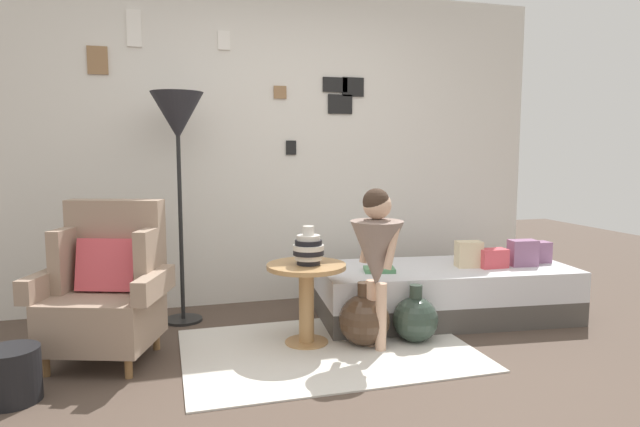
{
  "coord_description": "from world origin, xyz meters",
  "views": [
    {
      "loc": [
        -0.88,
        -2.62,
        1.28
      ],
      "look_at": [
        0.15,
        0.95,
        0.85
      ],
      "focal_mm": 30.75,
      "sensor_mm": 36.0,
      "label": 1
    }
  ],
  "objects_px": {
    "armchair": "(107,288)",
    "demijohn_near": "(364,320)",
    "book_on_daybed": "(379,270)",
    "demijohn_far": "(415,319)",
    "vase_striped": "(308,249)",
    "person_child": "(377,248)",
    "magazine_basket": "(12,375)",
    "floor_lamp": "(178,125)",
    "daybed": "(444,292)",
    "side_table": "(306,288)"
  },
  "relations": [
    {
      "from": "vase_striped",
      "to": "demijohn_near",
      "type": "xyz_separation_m",
      "value": [
        0.35,
        -0.11,
        -0.47
      ]
    },
    {
      "from": "armchair",
      "to": "vase_striped",
      "type": "xyz_separation_m",
      "value": [
        1.25,
        -0.12,
        0.2
      ]
    },
    {
      "from": "armchair",
      "to": "daybed",
      "type": "height_order",
      "value": "armchair"
    },
    {
      "from": "vase_striped",
      "to": "side_table",
      "type": "bearing_deg",
      "value": 126.56
    },
    {
      "from": "armchair",
      "to": "side_table",
      "type": "relative_size",
      "value": 1.79
    },
    {
      "from": "armchair",
      "to": "demijohn_near",
      "type": "bearing_deg",
      "value": -8.26
    },
    {
      "from": "side_table",
      "to": "magazine_basket",
      "type": "height_order",
      "value": "side_table"
    },
    {
      "from": "floor_lamp",
      "to": "person_child",
      "type": "height_order",
      "value": "floor_lamp"
    },
    {
      "from": "armchair",
      "to": "side_table",
      "type": "bearing_deg",
      "value": -4.92
    },
    {
      "from": "daybed",
      "to": "demijohn_near",
      "type": "relative_size",
      "value": 4.67
    },
    {
      "from": "floor_lamp",
      "to": "demijohn_far",
      "type": "distance_m",
      "value": 2.16
    },
    {
      "from": "vase_striped",
      "to": "daybed",
      "type": "bearing_deg",
      "value": 13.99
    },
    {
      "from": "person_child",
      "to": "magazine_basket",
      "type": "relative_size",
      "value": 3.73
    },
    {
      "from": "book_on_daybed",
      "to": "demijohn_near",
      "type": "distance_m",
      "value": 0.5
    },
    {
      "from": "floor_lamp",
      "to": "book_on_daybed",
      "type": "bearing_deg",
      "value": -19.69
    },
    {
      "from": "side_table",
      "to": "person_child",
      "type": "relative_size",
      "value": 0.52
    },
    {
      "from": "side_table",
      "to": "demijohn_near",
      "type": "relative_size",
      "value": 1.28
    },
    {
      "from": "side_table",
      "to": "vase_striped",
      "type": "height_order",
      "value": "vase_striped"
    },
    {
      "from": "floor_lamp",
      "to": "demijohn_far",
      "type": "relative_size",
      "value": 4.36
    },
    {
      "from": "daybed",
      "to": "side_table",
      "type": "height_order",
      "value": "side_table"
    },
    {
      "from": "daybed",
      "to": "book_on_daybed",
      "type": "bearing_deg",
      "value": -176.54
    },
    {
      "from": "daybed",
      "to": "vase_striped",
      "type": "xyz_separation_m",
      "value": [
        -1.15,
        -0.29,
        0.44
      ]
    },
    {
      "from": "magazine_basket",
      "to": "armchair",
      "type": "bearing_deg",
      "value": 49.68
    },
    {
      "from": "floor_lamp",
      "to": "person_child",
      "type": "bearing_deg",
      "value": -38.86
    },
    {
      "from": "armchair",
      "to": "side_table",
      "type": "distance_m",
      "value": 1.24
    },
    {
      "from": "armchair",
      "to": "book_on_daybed",
      "type": "height_order",
      "value": "armchair"
    },
    {
      "from": "demijohn_near",
      "to": "magazine_basket",
      "type": "xyz_separation_m",
      "value": [
        -2.02,
        -0.27,
        -0.03
      ]
    },
    {
      "from": "person_child",
      "to": "magazine_basket",
      "type": "bearing_deg",
      "value": -175.05
    },
    {
      "from": "book_on_daybed",
      "to": "demijohn_far",
      "type": "bearing_deg",
      "value": -75.78
    },
    {
      "from": "armchair",
      "to": "daybed",
      "type": "xyz_separation_m",
      "value": [
        2.4,
        0.17,
        -0.24
      ]
    },
    {
      "from": "vase_striped",
      "to": "magazine_basket",
      "type": "height_order",
      "value": "vase_striped"
    },
    {
      "from": "daybed",
      "to": "vase_striped",
      "type": "bearing_deg",
      "value": -166.01
    },
    {
      "from": "vase_striped",
      "to": "person_child",
      "type": "xyz_separation_m",
      "value": [
        0.4,
        -0.2,
        0.02
      ]
    },
    {
      "from": "daybed",
      "to": "demijohn_far",
      "type": "distance_m",
      "value": 0.63
    },
    {
      "from": "daybed",
      "to": "book_on_daybed",
      "type": "distance_m",
      "value": 0.59
    },
    {
      "from": "side_table",
      "to": "magazine_basket",
      "type": "distance_m",
      "value": 1.72
    },
    {
      "from": "vase_striped",
      "to": "magazine_basket",
      "type": "xyz_separation_m",
      "value": [
        -1.67,
        -0.38,
        -0.5
      ]
    },
    {
      "from": "daybed",
      "to": "person_child",
      "type": "relative_size",
      "value": 1.89
    },
    {
      "from": "demijohn_far",
      "to": "vase_striped",
      "type": "bearing_deg",
      "value": 168.48
    },
    {
      "from": "person_child",
      "to": "side_table",
      "type": "bearing_deg",
      "value": 152.31
    },
    {
      "from": "armchair",
      "to": "book_on_daybed",
      "type": "xyz_separation_m",
      "value": [
        1.85,
        0.13,
        -0.02
      ]
    },
    {
      "from": "side_table",
      "to": "demijohn_near",
      "type": "height_order",
      "value": "side_table"
    },
    {
      "from": "demijohn_near",
      "to": "magazine_basket",
      "type": "distance_m",
      "value": 2.04
    },
    {
      "from": "person_child",
      "to": "magazine_basket",
      "type": "distance_m",
      "value": 2.14
    },
    {
      "from": "book_on_daybed",
      "to": "vase_striped",
      "type": "bearing_deg",
      "value": -157.09
    },
    {
      "from": "magazine_basket",
      "to": "demijohn_far",
      "type": "bearing_deg",
      "value": 5.65
    },
    {
      "from": "vase_striped",
      "to": "demijohn_far",
      "type": "relative_size",
      "value": 0.65
    },
    {
      "from": "armchair",
      "to": "demijohn_near",
      "type": "height_order",
      "value": "armchair"
    },
    {
      "from": "armchair",
      "to": "floor_lamp",
      "type": "xyz_separation_m",
      "value": [
        0.47,
        0.63,
        1.02
      ]
    },
    {
      "from": "demijohn_far",
      "to": "daybed",
      "type": "bearing_deg",
      "value": 43.61
    }
  ]
}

